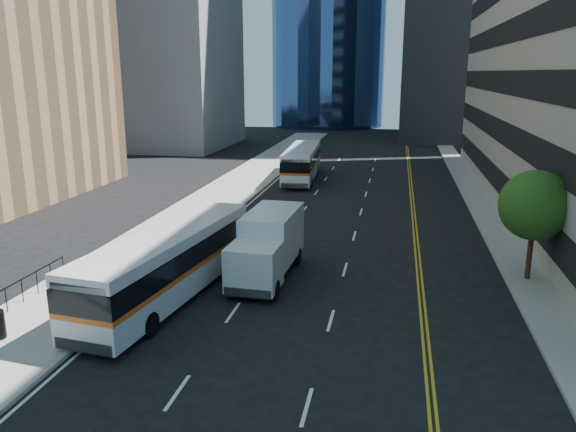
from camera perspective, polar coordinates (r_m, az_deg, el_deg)
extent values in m
plane|color=black|center=(20.81, 2.31, -12.72)|extent=(160.00, 160.00, 0.00)
cube|color=gray|center=(46.26, -5.89, 2.60)|extent=(5.00, 90.00, 0.15)
cube|color=gray|center=(44.78, 18.77, 1.50)|extent=(2.00, 90.00, 0.15)
cube|color=gray|center=(77.15, -13.40, 20.01)|extent=(18.00, 18.00, 35.00)
cylinder|color=#332114|center=(28.29, 23.31, -3.73)|extent=(0.24, 0.24, 2.20)
sphere|color=#1A4513|center=(27.69, 23.80, 1.00)|extent=(3.20, 3.20, 3.20)
cube|color=silver|center=(24.75, -11.99, -6.31)|extent=(3.91, 11.74, 1.06)
cube|color=#E65A15|center=(24.53, -12.06, -4.95)|extent=(3.93, 11.77, 0.21)
cube|color=black|center=(24.37, -12.13, -3.78)|extent=(3.93, 11.77, 0.86)
cube|color=silver|center=(24.16, -12.22, -2.15)|extent=(3.91, 11.74, 0.48)
cylinder|color=black|center=(22.83, -18.80, -9.64)|extent=(0.41, 0.99, 0.96)
cylinder|color=black|center=(21.63, -13.91, -10.65)|extent=(0.41, 0.99, 0.96)
cylinder|color=black|center=(27.91, -10.83, -4.68)|extent=(0.41, 0.99, 0.96)
cylinder|color=black|center=(26.93, -6.60, -5.22)|extent=(0.41, 0.99, 0.96)
cube|color=silver|center=(51.09, 1.43, 4.67)|extent=(3.07, 11.34, 1.03)
cube|color=#C54B12|center=(50.99, 1.43, 5.34)|extent=(3.09, 11.36, 0.21)
cube|color=black|center=(50.91, 1.44, 5.91)|extent=(3.09, 11.36, 0.84)
cube|color=silver|center=(50.82, 1.44, 6.69)|extent=(3.07, 11.34, 0.47)
cylinder|color=black|center=(48.01, -0.31, 3.58)|extent=(0.33, 0.95, 0.93)
cylinder|color=black|center=(47.76, 2.29, 3.52)|extent=(0.33, 0.95, 0.93)
cylinder|color=black|center=(54.21, 0.62, 4.84)|extent=(0.33, 0.95, 0.93)
cylinder|color=black|center=(53.99, 2.94, 4.78)|extent=(0.33, 0.95, 0.93)
cube|color=silver|center=(24.35, -3.49, -5.20)|extent=(2.27, 2.09, 1.92)
cube|color=black|center=(23.45, -4.11, -5.05)|extent=(1.99, 0.14, 1.01)
cube|color=silver|center=(27.11, -1.58, -1.90)|extent=(2.36, 4.47, 2.38)
cube|color=black|center=(26.61, -2.11, -5.33)|extent=(1.83, 6.09, 0.23)
cylinder|color=black|center=(24.78, -5.76, -7.08)|extent=(0.29, 0.89, 0.88)
cylinder|color=black|center=(24.25, -1.35, -7.50)|extent=(0.29, 0.89, 0.88)
cylinder|color=black|center=(28.88, -2.84, -3.87)|extent=(0.29, 0.89, 0.88)
cylinder|color=black|center=(28.42, 0.96, -4.15)|extent=(0.29, 0.89, 0.88)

